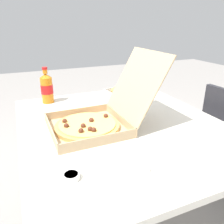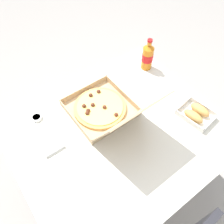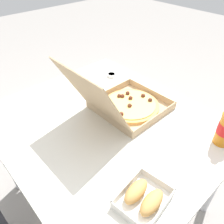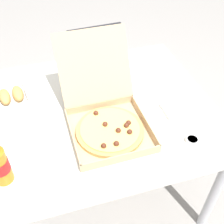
{
  "view_description": "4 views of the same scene",
  "coord_description": "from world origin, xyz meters",
  "px_view_note": "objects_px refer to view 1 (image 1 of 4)",
  "views": [
    {
      "loc": [
        0.93,
        -0.45,
        1.18
      ],
      "look_at": [
        -0.03,
        -0.04,
        0.76
      ],
      "focal_mm": 35.88,
      "sensor_mm": 36.0,
      "label": 1
    },
    {
      "loc": [
        0.44,
        0.54,
        1.78
      ],
      "look_at": [
        -0.02,
        -0.09,
        0.76
      ],
      "focal_mm": 36.94,
      "sensor_mm": 36.0,
      "label": 2
    },
    {
      "loc": [
        -0.66,
        0.56,
        1.45
      ],
      "look_at": [
        0.03,
        -0.07,
        0.71
      ],
      "focal_mm": 35.73,
      "sensor_mm": 36.0,
      "label": 3
    },
    {
      "loc": [
        -0.24,
        -1.02,
        1.64
      ],
      "look_at": [
        0.04,
        -0.08,
        0.73
      ],
      "focal_mm": 44.83,
      "sensor_mm": 36.0,
      "label": 4
    }
  ],
  "objects_px": {
    "bread_side_box": "(120,92)",
    "dipping_sauce_cup": "(71,176)",
    "pizza_box_open": "(96,118)",
    "paper_menu": "(221,148)",
    "cola_bottle": "(47,88)",
    "napkin_pile": "(129,165)"
  },
  "relations": [
    {
      "from": "napkin_pile",
      "to": "dipping_sauce_cup",
      "type": "relative_size",
      "value": 1.96
    },
    {
      "from": "cola_bottle",
      "to": "napkin_pile",
      "type": "distance_m",
      "value": 0.83
    },
    {
      "from": "bread_side_box",
      "to": "napkin_pile",
      "type": "height_order",
      "value": "bread_side_box"
    },
    {
      "from": "napkin_pile",
      "to": "bread_side_box",
      "type": "bearing_deg",
      "value": 157.21
    },
    {
      "from": "bread_side_box",
      "to": "dipping_sauce_cup",
      "type": "relative_size",
      "value": 3.72
    },
    {
      "from": "dipping_sauce_cup",
      "to": "pizza_box_open",
      "type": "bearing_deg",
      "value": 148.74
    },
    {
      "from": "bread_side_box",
      "to": "dipping_sauce_cup",
      "type": "height_order",
      "value": "bread_side_box"
    },
    {
      "from": "pizza_box_open",
      "to": "dipping_sauce_cup",
      "type": "xyz_separation_m",
      "value": [
        0.33,
        -0.2,
        -0.04
      ]
    },
    {
      "from": "bread_side_box",
      "to": "pizza_box_open",
      "type": "bearing_deg",
      "value": -37.66
    },
    {
      "from": "dipping_sauce_cup",
      "to": "paper_menu",
      "type": "bearing_deg",
      "value": 85.57
    },
    {
      "from": "bread_side_box",
      "to": "cola_bottle",
      "type": "xyz_separation_m",
      "value": [
        -0.05,
        -0.49,
        0.07
      ]
    },
    {
      "from": "cola_bottle",
      "to": "dipping_sauce_cup",
      "type": "relative_size",
      "value": 4.0
    },
    {
      "from": "paper_menu",
      "to": "dipping_sauce_cup",
      "type": "height_order",
      "value": "dipping_sauce_cup"
    },
    {
      "from": "pizza_box_open",
      "to": "dipping_sauce_cup",
      "type": "relative_size",
      "value": 9.33
    },
    {
      "from": "napkin_pile",
      "to": "dipping_sauce_cup",
      "type": "height_order",
      "value": "same"
    },
    {
      "from": "cola_bottle",
      "to": "napkin_pile",
      "type": "bearing_deg",
      "value": 11.48
    },
    {
      "from": "cola_bottle",
      "to": "dipping_sauce_cup",
      "type": "distance_m",
      "value": 0.8
    },
    {
      "from": "pizza_box_open",
      "to": "paper_menu",
      "type": "xyz_separation_m",
      "value": [
        0.38,
        0.41,
        -0.05
      ]
    },
    {
      "from": "cola_bottle",
      "to": "paper_menu",
      "type": "xyz_separation_m",
      "value": [
        0.84,
        0.57,
        -0.09
      ]
    },
    {
      "from": "pizza_box_open",
      "to": "cola_bottle",
      "type": "relative_size",
      "value": 2.33
    },
    {
      "from": "pizza_box_open",
      "to": "dipping_sauce_cup",
      "type": "height_order",
      "value": "pizza_box_open"
    },
    {
      "from": "pizza_box_open",
      "to": "bread_side_box",
      "type": "relative_size",
      "value": 2.51
    }
  ]
}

